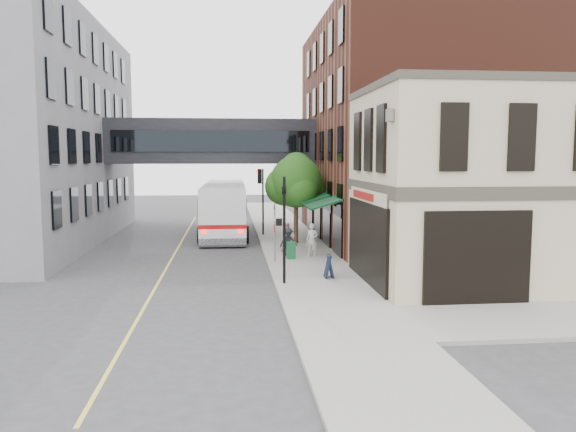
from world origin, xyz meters
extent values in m
plane|color=#38383A|center=(0.00, 0.00, 0.00)|extent=(120.00, 120.00, 0.00)
cube|color=gray|center=(2.00, 14.00, 0.07)|extent=(4.00, 60.00, 0.15)
cube|color=#BFB192|center=(9.00, 2.00, 4.08)|extent=(10.00, 8.00, 8.15)
cube|color=#38332B|center=(9.00, 2.00, 4.15)|extent=(10.12, 8.12, 0.50)
cube|color=#38332B|center=(9.00, 2.00, 8.30)|extent=(10.12, 8.12, 0.30)
cube|color=black|center=(3.94, 2.00, 1.85)|extent=(0.14, 6.40, 3.40)
cube|color=black|center=(3.90, 2.00, 1.85)|extent=(0.04, 5.90, 3.00)
cube|color=maroon|center=(3.88, 2.60, 3.80)|extent=(0.03, 3.60, 0.32)
cube|color=#4D2318|center=(10.00, 15.00, 7.00)|extent=(12.00, 18.00, 14.00)
cube|color=#0B321C|center=(3.14, 13.75, 3.00)|extent=(1.80, 13.00, 0.40)
cube|color=black|center=(-3.00, 18.00, 6.50)|extent=(14.00, 3.00, 3.00)
cube|color=black|center=(-3.00, 16.45, 6.50)|extent=(13.00, 0.08, 1.40)
cube|color=black|center=(-3.00, 19.55, 6.50)|extent=(13.00, 0.08, 1.40)
cylinder|color=black|center=(0.40, 2.00, 2.40)|extent=(0.12, 0.12, 4.50)
cube|color=black|center=(0.18, 2.00, 2.75)|extent=(0.25, 0.22, 0.30)
imported|color=black|center=(0.40, 2.00, 4.25)|extent=(0.20, 0.16, 1.00)
cylinder|color=black|center=(0.40, 17.00, 2.40)|extent=(0.12, 0.12, 4.50)
cube|color=black|center=(0.18, 17.00, 2.75)|extent=(0.25, 0.22, 0.30)
cube|color=black|center=(0.18, 17.00, 4.15)|extent=(0.28, 0.28, 1.00)
sphere|color=#FF0C05|center=(0.02, 17.00, 4.50)|extent=(0.18, 0.18, 0.18)
cylinder|color=gray|center=(0.40, 7.00, 1.65)|extent=(0.08, 0.08, 3.00)
cube|color=white|center=(0.38, 7.00, 2.35)|extent=(0.03, 0.75, 0.22)
cube|color=#0C591E|center=(0.38, 7.00, 2.90)|extent=(0.03, 0.70, 0.18)
cube|color=#B20C0C|center=(0.38, 7.00, 1.85)|extent=(0.03, 0.30, 0.40)
cylinder|color=#382619|center=(2.20, 13.00, 1.55)|extent=(0.28, 0.28, 2.80)
sphere|color=#184E14|center=(2.20, 13.00, 3.95)|extent=(3.20, 3.20, 3.20)
sphere|color=#184E14|center=(3.00, 13.50, 3.55)|extent=(2.20, 2.20, 2.20)
sphere|color=#184E14|center=(1.50, 13.30, 3.65)|extent=(2.40, 2.40, 2.40)
sphere|color=#184E14|center=(2.30, 13.60, 4.75)|extent=(2.00, 2.00, 2.00)
cube|color=#D8CC4C|center=(-5.00, 10.00, 0.01)|extent=(0.12, 40.00, 0.01)
cube|color=white|center=(-2.23, 18.65, 1.88)|extent=(3.01, 13.13, 3.30)
cube|color=black|center=(-2.23, 18.65, 2.45)|extent=(3.08, 12.91, 1.20)
cube|color=#B20C0C|center=(-2.23, 18.65, 1.31)|extent=(3.08, 13.16, 0.25)
cylinder|color=black|center=(-3.71, 13.89, 0.57)|extent=(0.36, 1.14, 1.14)
cylinder|color=black|center=(-0.86, 13.85, 0.57)|extent=(0.36, 1.14, 1.14)
cylinder|color=black|center=(-3.60, 23.00, 0.57)|extent=(0.36, 1.14, 1.14)
cylinder|color=black|center=(-0.75, 22.96, 0.57)|extent=(0.36, 1.14, 1.14)
imported|color=beige|center=(2.51, 8.29, 1.04)|extent=(0.76, 0.64, 1.77)
imported|color=#C17D8E|center=(1.36, 9.88, 0.96)|extent=(0.85, 0.69, 1.63)
imported|color=black|center=(1.27, 8.55, 0.90)|extent=(1.07, 0.76, 1.51)
cube|color=#14572D|center=(1.31, 7.68, 0.59)|extent=(0.46, 0.41, 0.88)
cube|color=black|center=(2.46, 2.86, 0.66)|extent=(0.37, 0.57, 1.02)
camera|label=1|loc=(-1.86, -21.17, 5.46)|focal=35.00mm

